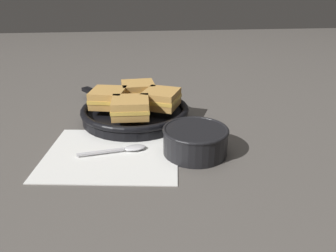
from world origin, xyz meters
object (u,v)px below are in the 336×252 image
at_px(sandwich_far_right, 108,98).
at_px(sandwich_near_right, 161,99).
at_px(soup_bowl, 195,139).
at_px(sandwich_far_left, 138,90).
at_px(sandwich_near_left, 130,107).
at_px(spoon, 126,149).
at_px(skillet, 135,113).

bearing_deg(sandwich_far_right, sandwich_near_right, -9.50).
relative_size(soup_bowl, sandwich_far_left, 1.45).
distance_m(sandwich_near_right, sandwich_far_left, 0.10).
height_order(sandwich_near_left, sandwich_far_right, same).
relative_size(soup_bowl, sandwich_near_right, 1.18).
relative_size(spoon, skillet, 0.41).
bearing_deg(sandwich_near_left, sandwich_far_left, 80.50).
bearing_deg(sandwich_near_left, spoon, -97.36).
relative_size(sandwich_near_left, sandwich_near_right, 0.80).
relative_size(soup_bowl, spoon, 0.95).
distance_m(soup_bowl, skillet, 0.25).
height_order(skillet, sandwich_far_right, sandwich_far_right).
xyz_separation_m(spoon, sandwich_near_left, (0.02, 0.12, 0.06)).
relative_size(skillet, sandwich_far_right, 3.34).
xyz_separation_m(sandwich_near_left, sandwich_near_right, (0.08, 0.06, 0.00)).
relative_size(sandwich_near_left, sandwich_far_right, 0.88).
bearing_deg(sandwich_far_left, sandwich_near_left, -99.50).
height_order(soup_bowl, sandwich_far_right, sandwich_far_right).
distance_m(spoon, sandwich_far_left, 0.27).
xyz_separation_m(skillet, sandwich_far_right, (-0.07, 0.01, 0.04)).
relative_size(soup_bowl, sandwich_far_right, 1.30).
xyz_separation_m(soup_bowl, sandwich_near_right, (-0.06, 0.20, 0.03)).
relative_size(sandwich_near_left, sandwich_far_left, 0.97).
xyz_separation_m(sandwich_near_right, sandwich_far_right, (-0.14, 0.02, 0.00)).
height_order(sandwich_far_left, sandwich_far_right, same).
distance_m(soup_bowl, sandwich_far_right, 0.30).
distance_m(sandwich_near_right, sandwich_far_right, 0.15).
relative_size(skillet, sandwich_near_left, 3.81).
bearing_deg(soup_bowl, sandwich_far_right, 132.03).
relative_size(skillet, sandwich_near_right, 3.03).
bearing_deg(sandwich_far_left, skillet, -100.74).
distance_m(sandwich_near_left, sandwich_near_right, 0.10).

